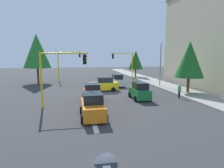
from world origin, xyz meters
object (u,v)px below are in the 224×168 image
(traffic_signal_far_right, at_px, (67,60))
(tree_roadside_near, at_px, (189,60))
(tree_opposite_side, at_px, (37,51))
(car_red, at_px, (92,93))
(traffic_signal_far_left, at_px, (124,61))
(traffic_signal_near_right, at_px, (61,68))
(car_orange, at_px, (93,106))
(street_lamp_curbside, at_px, (162,60))
(car_green, at_px, (140,91))
(car_white, at_px, (117,81))
(car_yellow, at_px, (104,85))
(tree_roadside_far, at_px, (136,60))
(pedestrian_crossing, at_px, (179,90))

(traffic_signal_far_right, distance_m, tree_roadside_near, 22.79)
(tree_opposite_side, distance_m, car_red, 19.10)
(tree_roadside_near, bearing_deg, traffic_signal_far_right, -134.59)
(traffic_signal_far_left, height_order, traffic_signal_near_right, traffic_signal_far_left)
(tree_roadside_near, relative_size, car_orange, 1.64)
(street_lamp_curbside, distance_m, car_green, 10.50)
(car_green, bearing_deg, street_lamp_curbside, 141.36)
(car_green, bearing_deg, car_white, -177.28)
(traffic_signal_near_right, relative_size, car_yellow, 1.31)
(tree_roadside_far, bearing_deg, street_lamp_curbside, -1.19)
(tree_roadside_near, height_order, car_yellow, tree_roadside_near)
(pedestrian_crossing, bearing_deg, traffic_signal_far_right, -143.79)
(car_orange, bearing_deg, traffic_signal_far_left, 160.11)
(tree_roadside_near, bearing_deg, traffic_signal_far_left, -163.26)
(traffic_signal_near_right, height_order, car_orange, traffic_signal_near_right)
(tree_opposite_side, bearing_deg, car_green, 40.96)
(car_yellow, distance_m, car_orange, 12.17)
(car_orange, relative_size, car_green, 1.13)
(traffic_signal_far_right, bearing_deg, car_red, 9.88)
(traffic_signal_far_right, distance_m, street_lamp_curbside, 18.19)
(street_lamp_curbside, distance_m, tree_roadside_near, 5.76)
(car_orange, height_order, pedestrian_crossing, car_orange)
(street_lamp_curbside, height_order, tree_roadside_far, street_lamp_curbside)
(street_lamp_curbside, relative_size, tree_roadside_near, 1.02)
(tree_roadside_near, distance_m, tree_opposite_side, 25.69)
(traffic_signal_near_right, height_order, tree_roadside_near, tree_roadside_near)
(tree_roadside_far, height_order, tree_roadside_near, tree_roadside_near)
(tree_roadside_near, xyz_separation_m, car_green, (2.13, -7.49, -3.61))
(street_lamp_curbside, xyz_separation_m, car_green, (7.74, -6.19, -3.45))
(tree_roadside_near, distance_m, car_green, 8.59)
(car_yellow, distance_m, car_white, 4.89)
(traffic_signal_far_left, relative_size, traffic_signal_near_right, 1.05)
(traffic_signal_far_left, distance_m, car_green, 18.59)
(traffic_signal_far_right, relative_size, car_red, 1.44)
(car_yellow, bearing_deg, car_white, 144.76)
(traffic_signal_far_left, height_order, car_orange, traffic_signal_far_left)
(tree_roadside_near, height_order, car_green, tree_roadside_near)
(street_lamp_curbside, height_order, car_yellow, street_lamp_curbside)
(tree_roadside_far, distance_m, car_white, 14.23)
(traffic_signal_far_right, distance_m, car_white, 11.96)
(traffic_signal_far_right, relative_size, tree_roadside_far, 0.96)
(tree_roadside_far, bearing_deg, tree_opposite_side, -73.69)
(tree_roadside_near, relative_size, car_white, 1.65)
(traffic_signal_far_left, relative_size, tree_roadside_far, 0.91)
(traffic_signal_far_right, bearing_deg, tree_roadside_near, 45.41)
(traffic_signal_far_left, height_order, street_lamp_curbside, street_lamp_curbside)
(tree_roadside_far, xyz_separation_m, pedestrian_crossing, (22.51, -1.68, -3.13))
(tree_roadside_near, bearing_deg, pedestrian_crossing, -46.85)
(traffic_signal_near_right, relative_size, car_green, 1.45)
(traffic_signal_far_right, relative_size, car_yellow, 1.44)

